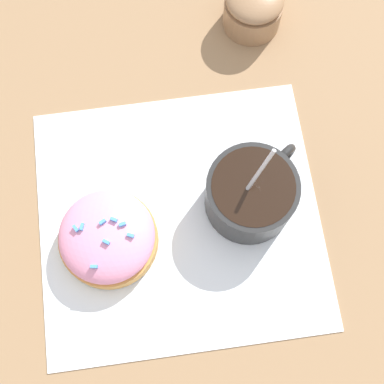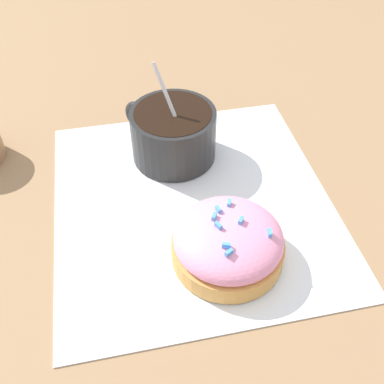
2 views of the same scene
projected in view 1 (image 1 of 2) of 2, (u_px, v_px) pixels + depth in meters
name	position (u px, v px, depth m)	size (l,w,h in m)	color
ground_plane	(179.00, 218.00, 0.57)	(3.00, 3.00, 0.00)	#93704C
paper_napkin	(179.00, 217.00, 0.57)	(0.32, 0.30, 0.00)	white
coffee_cup	(251.00, 191.00, 0.54)	(0.11, 0.09, 0.11)	black
frosted_pastry	(108.00, 237.00, 0.54)	(0.10, 0.10, 0.05)	#D19347
sugar_bowl	(253.00, 8.00, 0.61)	(0.07, 0.07, 0.06)	#99704C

